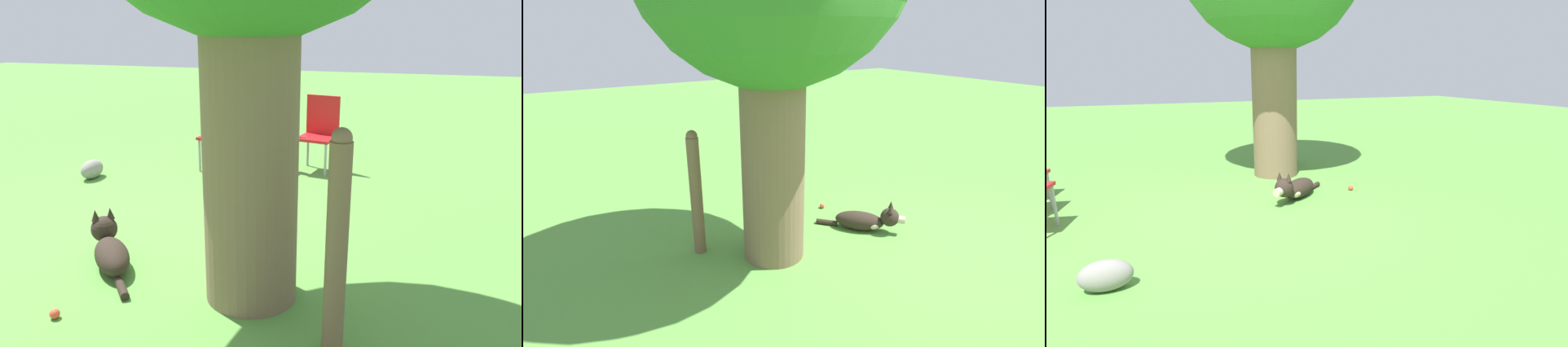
{
  "view_description": "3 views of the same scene",
  "coord_description": "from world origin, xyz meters",
  "views": [
    {
      "loc": [
        3.75,
        1.97,
        1.9
      ],
      "look_at": [
        -0.65,
        0.71,
        0.49
      ],
      "focal_mm": 35.0,
      "sensor_mm": 36.0,
      "label": 1
    },
    {
      "loc": [
        -2.61,
        3.01,
        2.32
      ],
      "look_at": [
        0.66,
        0.9,
        0.9
      ],
      "focal_mm": 28.0,
      "sensor_mm": 36.0,
      "label": 2
    },
    {
      "loc": [
        -1.06,
        -4.59,
        1.51
      ],
      "look_at": [
        0.71,
        -0.15,
        0.29
      ],
      "focal_mm": 28.0,
      "sensor_mm": 36.0,
      "label": 3
    }
  ],
  "objects": [
    {
      "name": "garden_rock",
      "position": [
        -1.42,
        -1.67,
        0.11
      ],
      "size": [
        0.37,
        0.2,
        0.22
      ],
      "color": "gray",
      "rests_on": "ground_plane"
    },
    {
      "name": "ground_plane",
      "position": [
        0.0,
        0.0,
        0.0
      ],
      "size": [
        30.0,
        30.0,
        0.0
      ],
      "primitive_type": "plane",
      "color": "#56933D"
    },
    {
      "name": "red_chair_1",
      "position": [
        -2.42,
        0.34,
        0.54
      ],
      "size": [
        0.5,
        0.51,
        0.95
      ],
      "rotation": [
        0.0,
        0.0,
        -0.2
      ],
      "color": "red",
      "rests_on": "ground_plane"
    },
    {
      "name": "red_chair_0",
      "position": [
        -2.27,
        -0.26,
        0.54
      ],
      "size": [
        0.5,
        0.51,
        0.95
      ],
      "rotation": [
        0.0,
        0.0,
        -0.2
      ],
      "color": "red",
      "rests_on": "ground_plane"
    },
    {
      "name": "fence_post",
      "position": [
        1.16,
        1.67,
        0.68
      ],
      "size": [
        0.13,
        0.13,
        1.36
      ],
      "color": "brown",
      "rests_on": "ground_plane"
    },
    {
      "name": "tennis_ball",
      "position": [
        1.32,
        -0.14,
        0.03
      ],
      "size": [
        0.07,
        0.07,
        0.07
      ],
      "color": "#E54C33",
      "rests_on": "ground_plane"
    },
    {
      "name": "red_chair_2",
      "position": [
        -2.56,
        0.94,
        0.54
      ],
      "size": [
        0.5,
        0.51,
        0.95
      ],
      "rotation": [
        0.0,
        0.0,
        -0.2
      ],
      "color": "red",
      "rests_on": "ground_plane"
    },
    {
      "name": "dog",
      "position": [
        0.54,
        -0.21,
        0.13
      ],
      "size": [
        0.85,
        0.75,
        0.38
      ],
      "rotation": [
        0.0,
        0.0,
        3.85
      ],
      "color": "#2D231C",
      "rests_on": "ground_plane"
    }
  ]
}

